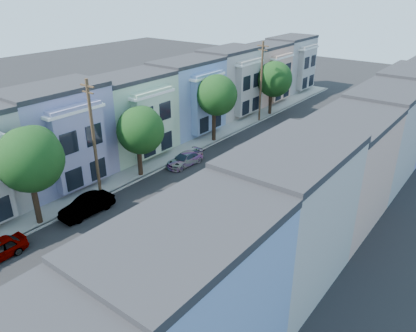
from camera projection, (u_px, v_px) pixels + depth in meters
ground at (135, 233)px, 29.73m from camera, size 160.00×160.00×0.00m
road_slab at (246, 165)px, 40.51m from camera, size 12.00×70.00×0.02m
curb_left at (199, 151)px, 43.84m from camera, size 0.30×70.00×0.15m
curb_right at (301, 182)px, 37.13m from camera, size 0.30×70.00×0.15m
sidewalk_left at (189, 148)px, 44.57m from camera, size 2.60×70.00×0.15m
sidewalk_right at (314, 186)px, 36.41m from camera, size 2.60×70.00×0.15m
centerline at (246, 166)px, 40.52m from camera, size 0.12×70.00×0.01m
townhouse_row_left at (164, 141)px, 46.71m from camera, size 5.00×70.00×8.50m
townhouse_row_right at (356, 199)px, 34.33m from camera, size 5.00×70.00×8.50m
tree_b at (29, 159)px, 28.41m from camera, size 4.70×4.70×7.81m
tree_c at (140, 130)px, 36.31m from camera, size 4.30×4.30×6.80m
tree_d at (216, 95)px, 44.25m from camera, size 4.48×4.48×7.70m
tree_e at (274, 79)px, 53.68m from camera, size 4.70×4.70×7.30m
tree_far_r at (372, 104)px, 46.28m from camera, size 3.10×3.10×5.63m
utility_pole_near at (94, 141)px, 32.51m from camera, size 1.60×0.26×10.00m
utility_pole_far at (261, 82)px, 51.21m from camera, size 1.60×0.26×10.00m
fedex_truck at (239, 167)px, 36.36m from camera, size 2.33×6.04×2.90m
lead_sedan at (290, 148)px, 42.90m from camera, size 2.11×4.52×1.42m
parked_left_c at (87, 206)px, 31.85m from camera, size 1.64×4.42×1.46m
parked_left_d at (185, 159)px, 40.40m from camera, size 1.96×4.23×1.24m
parked_right_b at (143, 281)px, 23.97m from camera, size 1.87×4.27×1.38m
parked_right_c at (309, 159)px, 40.33m from camera, size 2.39×4.88×1.33m
parked_right_d at (348, 129)px, 48.19m from camera, size 2.17×4.66×1.46m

